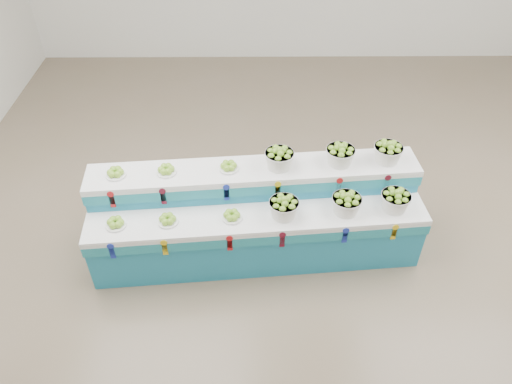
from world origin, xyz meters
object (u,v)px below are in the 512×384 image
plate_upper_mid (166,169)px  basket_upper_right (388,152)px  display_stand (256,216)px  basket_lower_left (284,207)px

plate_upper_mid → basket_upper_right: 2.39m
plate_upper_mid → basket_upper_right: (2.38, 0.20, 0.07)m
display_stand → basket_lower_left: 0.48m
basket_lower_left → basket_upper_right: size_ratio=1.00×
basket_lower_left → basket_upper_right: bearing=25.5°
basket_lower_left → plate_upper_mid: 1.31m
basket_lower_left → plate_upper_mid: size_ratio=1.45×
plate_upper_mid → basket_upper_right: basket_upper_right is taller
display_stand → plate_upper_mid: 1.11m
basket_lower_left → basket_upper_right: (1.14, 0.54, 0.30)m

